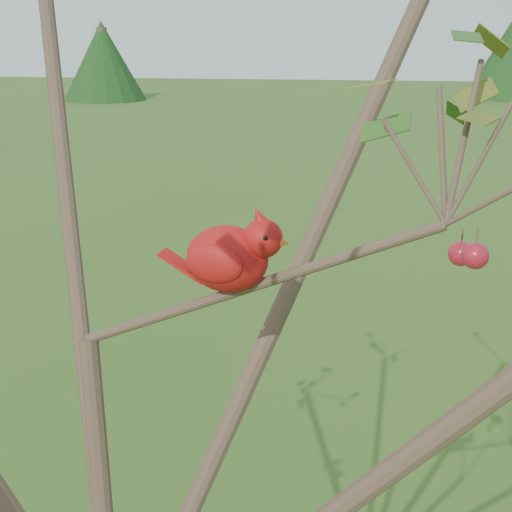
# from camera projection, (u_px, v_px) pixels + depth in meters

# --- Properties ---
(crabapple_tree) EXTENTS (2.35, 2.05, 2.95)m
(crabapple_tree) POSITION_uv_depth(u_px,v_px,m) (97.00, 273.00, 1.10)
(crabapple_tree) COLOR #422F23
(crabapple_tree) RESTS_ON ground
(cardinal) EXTENTS (0.23, 0.13, 0.16)m
(cardinal) POSITION_uv_depth(u_px,v_px,m) (232.00, 256.00, 1.16)
(cardinal) COLOR red
(cardinal) RESTS_ON ground
(distant_trees) EXTENTS (36.48, 13.56, 3.66)m
(distant_trees) POSITION_uv_depth(u_px,v_px,m) (326.00, 59.00, 25.93)
(distant_trees) COLOR #422F23
(distant_trees) RESTS_ON ground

